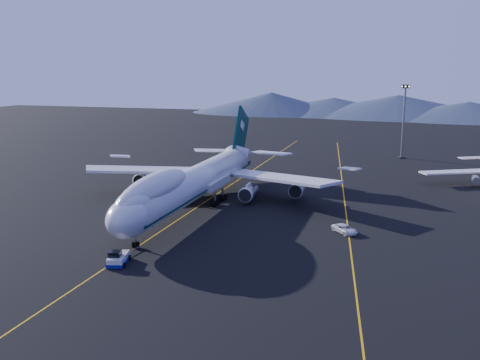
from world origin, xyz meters
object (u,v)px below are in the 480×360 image
(floodlight_mast, at_px, (403,121))
(boeing_747, at_px, (195,181))
(pushback_tug, at_px, (118,259))
(service_van, at_px, (345,229))

(floodlight_mast, bearing_deg, boeing_747, -117.25)
(pushback_tug, relative_size, floodlight_mast, 0.23)
(boeing_747, bearing_deg, pushback_tug, -88.42)
(pushback_tug, relative_size, service_van, 1.01)
(service_van, bearing_deg, boeing_747, 122.16)
(service_van, xyz_separation_m, floodlight_mast, (8.62, 86.96, 11.21))
(pushback_tug, height_order, service_van, pushback_tug)
(boeing_747, height_order, floodlight_mast, floodlight_mast)
(service_van, distance_m, floodlight_mast, 88.11)
(boeing_747, bearing_deg, service_van, -14.61)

